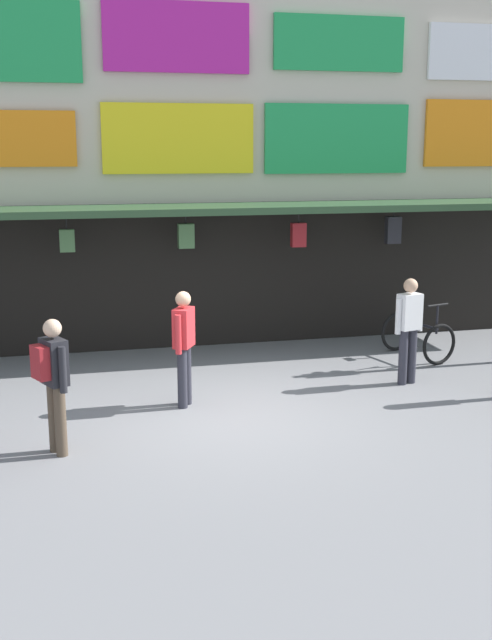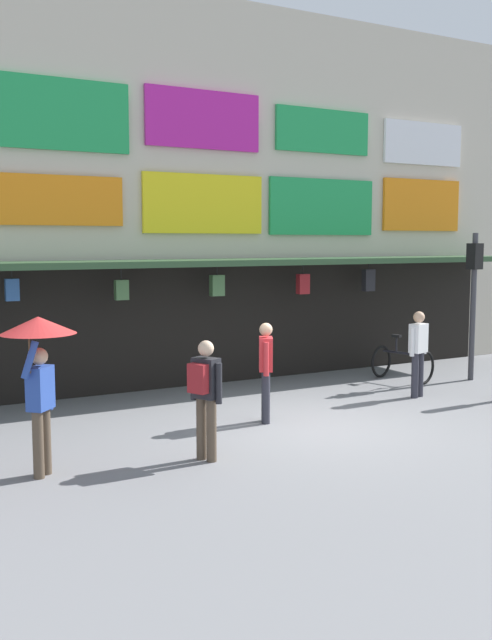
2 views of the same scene
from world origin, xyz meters
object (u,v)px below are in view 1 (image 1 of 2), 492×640
pedestrian_in_black (409,325)px  pedestrian_in_white (53,376)px  bicycle_parked (418,336)px  pedestrian_in_red (184,342)px

pedestrian_in_black → pedestrian_in_white: same height
bicycle_parked → pedestrian_in_black: (-0.84, -1.40, 0.55)m
pedestrian_in_black → pedestrian_in_white: size_ratio=1.00×
pedestrian_in_red → pedestrian_in_white: bearing=-141.4°
bicycle_parked → pedestrian_in_black: bearing=-120.9°
bicycle_parked → pedestrian_in_black: 1.72m
pedestrian_in_white → pedestrian_in_black: bearing=17.7°
pedestrian_in_red → pedestrian_in_white: size_ratio=1.00×
bicycle_parked → pedestrian_in_white: size_ratio=0.78×
pedestrian_in_red → bicycle_parked: bearing=20.8°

